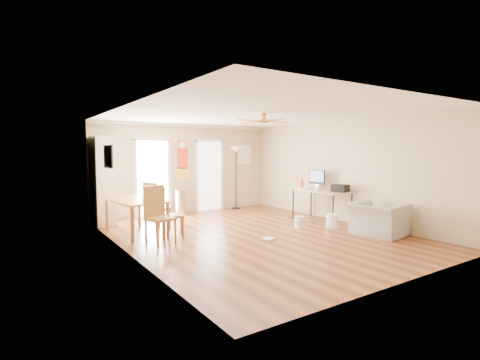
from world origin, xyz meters
TOP-DOWN VIEW (x-y plane):
  - floor at (0.00, 0.00)m, footprint 7.00×7.00m
  - ceiling at (0.00, 0.00)m, footprint 5.50×7.00m
  - wall_back at (0.00, 3.50)m, footprint 5.50×0.04m
  - wall_front at (0.00, -3.50)m, footprint 5.50×0.04m
  - wall_left at (-2.75, 0.00)m, footprint 0.04×7.00m
  - wall_right at (2.75, 0.00)m, footprint 0.04×7.00m
  - crown_molding at (0.00, 0.00)m, footprint 5.50×7.00m
  - kitchen_doorway at (-1.05, 3.48)m, footprint 0.90×0.10m
  - bathroom_doorway at (0.75, 3.48)m, footprint 0.80×0.10m
  - wall_decal at (-0.13, 3.48)m, footprint 0.46×0.03m
  - ac_grille at (2.05, 3.47)m, footprint 0.50×0.04m
  - framed_poster at (-2.73, 1.40)m, footprint 0.04×0.66m
  - ceiling_fan at (0.00, -0.30)m, footprint 1.24×1.24m
  - bookshelf at (-2.51, 3.03)m, footprint 0.62×1.05m
  - dining_table at (-2.15, 1.48)m, footprint 1.08×1.60m
  - dining_chair_right_a at (-1.60, 1.63)m, footprint 0.56×0.56m
  - dining_chair_right_b at (-1.60, 0.72)m, footprint 0.55×0.55m
  - dining_chair_near at (-2.02, 0.35)m, footprint 0.56×0.56m
  - trash_can at (-0.31, 3.20)m, footprint 0.35×0.35m
  - torchiere_lamp at (1.57, 3.22)m, footprint 0.47×0.47m
  - computer_desk at (2.33, 0.30)m, footprint 0.75×1.50m
  - imac at (2.47, 0.61)m, footprint 0.16×0.56m
  - keyboard at (2.20, 0.85)m, footprint 0.13×0.40m
  - printer at (2.45, -0.21)m, footprint 0.38×0.42m
  - orange_bottle at (2.30, 1.01)m, footprint 0.11×0.11m
  - wastebasket_a at (1.28, -0.03)m, footprint 0.28×0.28m
  - wastebasket_b at (1.88, -0.49)m, footprint 0.36×0.36m
  - floor_cloth at (-0.08, -0.58)m, footprint 0.35×0.32m
  - armchair at (2.15, -1.53)m, footprint 1.07×1.19m

SIDE VIEW (x-z plane):
  - floor at x=0.00m, z-range 0.00..0.00m
  - floor_cloth at x=-0.08m, z-range 0.00..0.04m
  - wastebasket_a at x=1.28m, z-range 0.00..0.28m
  - wastebasket_b at x=1.88m, z-range 0.00..0.33m
  - armchair at x=2.15m, z-range 0.00..0.69m
  - trash_can at x=-0.31m, z-range 0.00..0.71m
  - dining_table at x=-2.15m, z-range 0.00..0.75m
  - computer_desk at x=2.33m, z-range 0.00..0.80m
  - dining_chair_right_b at x=-1.60m, z-range 0.00..1.05m
  - dining_chair_right_a at x=-1.60m, z-range 0.00..1.09m
  - dining_chair_near at x=-2.02m, z-range 0.00..1.12m
  - keyboard at x=2.20m, z-range 0.80..0.82m
  - printer at x=2.45m, z-range 0.80..0.99m
  - orange_bottle at x=2.30m, z-range 0.80..1.05m
  - torchiere_lamp at x=1.57m, z-range 0.00..1.96m
  - kitchen_doorway at x=-1.05m, z-range 0.00..2.10m
  - bathroom_doorway at x=0.75m, z-range 0.00..2.10m
  - imac at x=2.47m, z-range 0.80..1.32m
  - bookshelf at x=-2.51m, z-range 0.00..2.18m
  - wall_back at x=0.00m, z-range 0.00..2.60m
  - wall_front at x=0.00m, z-range 0.00..2.60m
  - wall_left at x=-2.75m, z-range 0.00..2.60m
  - wall_right at x=2.75m, z-range 0.00..2.60m
  - wall_decal at x=-0.13m, z-range 1.00..2.10m
  - ac_grille at x=2.05m, z-range 1.40..2.00m
  - framed_poster at x=-2.73m, z-range 1.46..1.94m
  - ceiling_fan at x=0.00m, z-range 2.33..2.53m
  - crown_molding at x=0.00m, z-range 2.52..2.60m
  - ceiling at x=0.00m, z-range 2.60..2.60m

